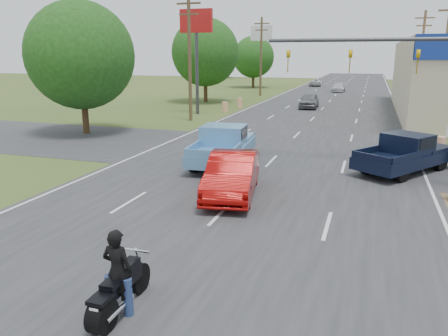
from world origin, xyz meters
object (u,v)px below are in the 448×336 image
(navy_pickup, at_px, (407,153))
(red_convertible, at_px, (232,175))
(distant_car_white, at_px, (315,83))
(distant_car_grey, at_px, (309,101))
(motorcycle, at_px, (117,293))
(distant_car_silver, at_px, (338,87))
(blue_pickup, at_px, (224,144))
(rider, at_px, (118,275))

(navy_pickup, bearing_deg, red_convertible, -103.64)
(red_convertible, bearing_deg, distant_car_white, 84.23)
(distant_car_grey, bearing_deg, motorcycle, -90.26)
(red_convertible, height_order, distant_car_grey, red_convertible)
(red_convertible, distance_m, motorcycle, 8.50)
(red_convertible, relative_size, distant_car_grey, 1.12)
(navy_pickup, distance_m, distant_car_grey, 25.08)
(distant_car_silver, bearing_deg, blue_pickup, -92.14)
(motorcycle, bearing_deg, distant_car_white, 93.42)
(motorcycle, relative_size, distant_car_grey, 0.51)
(motorcycle, xyz_separation_m, distant_car_grey, (-1.30, 38.30, 0.25))
(rider, distance_m, blue_pickup, 13.35)
(distant_car_silver, xyz_separation_m, distant_car_white, (-4.72, 11.17, -0.03))
(motorcycle, relative_size, rider, 1.25)
(blue_pickup, xyz_separation_m, distant_car_silver, (2.09, 46.98, -0.34))
(distant_car_white, bearing_deg, rider, 87.44)
(rider, bearing_deg, distant_car_silver, -90.37)
(motorcycle, bearing_deg, rider, 90.00)
(blue_pickup, bearing_deg, distant_car_grey, 83.40)
(rider, xyz_separation_m, distant_car_silver, (-0.01, 60.16, -0.26))
(blue_pickup, relative_size, navy_pickup, 1.07)
(distant_car_silver, bearing_deg, rider, -89.58)
(red_convertible, bearing_deg, navy_pickup, 32.07)
(rider, xyz_separation_m, distant_car_white, (-4.73, 71.33, -0.29))
(red_convertible, xyz_separation_m, motorcycle, (0.17, -8.49, -0.31))
(distant_car_white, bearing_deg, navy_pickup, 94.75)
(navy_pickup, xyz_separation_m, distant_car_white, (-11.17, 56.95, -0.29))
(motorcycle, relative_size, distant_car_white, 0.51)
(blue_pickup, distance_m, navy_pickup, 8.63)
(navy_pickup, bearing_deg, blue_pickup, -137.62)
(red_convertible, distance_m, navy_pickup, 8.90)
(red_convertible, height_order, blue_pickup, blue_pickup)
(distant_car_grey, bearing_deg, red_convertible, -90.04)
(motorcycle, distance_m, distant_car_silver, 60.22)
(rider, height_order, blue_pickup, blue_pickup)
(red_convertible, bearing_deg, motorcycle, -98.74)
(rider, distance_m, distant_car_silver, 60.16)
(red_convertible, relative_size, rider, 2.76)
(distant_car_grey, relative_size, distant_car_silver, 1.00)
(blue_pickup, bearing_deg, navy_pickup, 3.24)
(rider, relative_size, distant_car_silver, 0.41)
(navy_pickup, distance_m, distant_car_white, 58.03)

